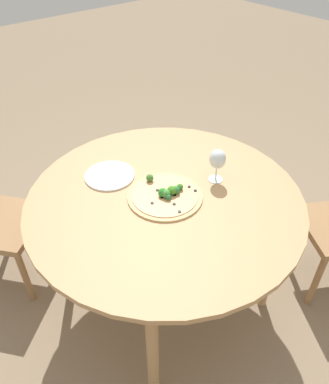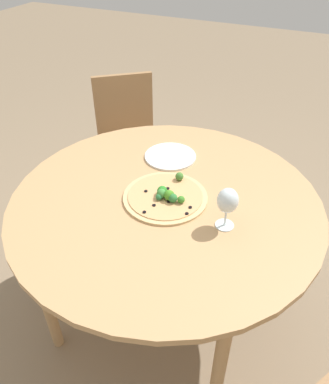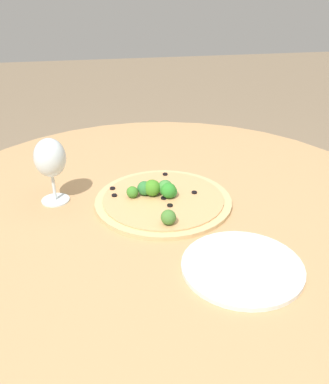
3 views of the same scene
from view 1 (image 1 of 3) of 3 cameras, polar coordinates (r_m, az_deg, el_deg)
name	(u,v)px [view 1 (image 1 of 3)]	position (r m, az deg, el deg)	size (l,w,h in m)	color
ground_plane	(165,295)	(2.29, 0.05, -15.47)	(12.00, 12.00, 0.00)	#847056
dining_table	(165,208)	(1.77, 0.07, -2.40)	(1.28, 1.28, 0.76)	tan
pizza	(165,195)	(1.71, 0.07, -0.43)	(0.35, 0.35, 0.06)	tan
wine_glass	(218,160)	(1.77, 8.09, 4.87)	(0.08, 0.08, 0.17)	silver
plate_near	(110,176)	(1.86, -8.35, 2.50)	(0.24, 0.24, 0.01)	silver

